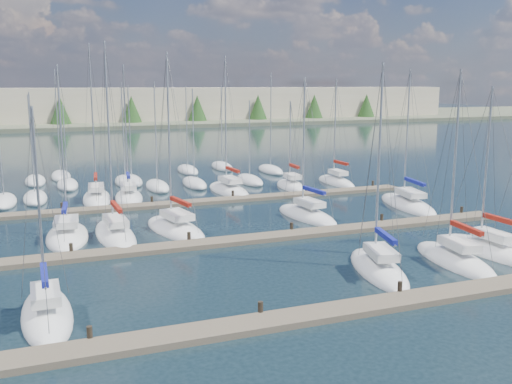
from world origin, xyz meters
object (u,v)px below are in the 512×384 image
object	(u,v)px
sailboat_j	(175,229)
sailboat_q	(291,186)
sailboat_d	(378,269)
sailboat_i	(115,234)
sailboat_p	(229,190)
sailboat_f	(488,250)
sailboat_n	(97,198)
sailboat_l	(307,215)
sailboat_b	(47,314)
sailboat_h	(67,236)
sailboat_o	(129,197)
sailboat_r	(336,182)
sailboat_e	(455,260)
sailboat_m	(407,204)

from	to	relation	value
sailboat_j	sailboat_q	xyz separation A→B (m)	(16.01, 13.61, -0.00)
sailboat_q	sailboat_d	bearing A→B (deg)	-99.78
sailboat_i	sailboat_p	bearing A→B (deg)	43.84
sailboat_f	sailboat_j	world-z (taller)	sailboat_j
sailboat_n	sailboat_l	bearing A→B (deg)	-35.65
sailboat_d	sailboat_n	size ratio (longest dim) A/B	0.84
sailboat_b	sailboat_p	xyz separation A→B (m)	(18.53, 28.05, 0.01)
sailboat_h	sailboat_i	bearing A→B (deg)	-8.58
sailboat_j	sailboat_n	size ratio (longest dim) A/B	0.91
sailboat_d	sailboat_o	distance (m)	29.75
sailboat_r	sailboat_j	world-z (taller)	sailboat_j
sailboat_r	sailboat_b	world-z (taller)	sailboat_r
sailboat_f	sailboat_h	world-z (taller)	sailboat_h
sailboat_r	sailboat_e	bearing A→B (deg)	-104.26
sailboat_o	sailboat_j	size ratio (longest dim) A/B	0.96
sailboat_r	sailboat_i	bearing A→B (deg)	-151.72
sailboat_h	sailboat_d	bearing A→B (deg)	-35.23
sailboat_i	sailboat_e	size ratio (longest dim) A/B	1.17
sailboat_r	sailboat_o	distance (m)	23.42
sailboat_p	sailboat_e	xyz separation A→B (m)	(5.91, -28.07, 0.00)
sailboat_f	sailboat_d	world-z (taller)	sailboat_d
sailboat_h	sailboat_j	bearing A→B (deg)	-0.10
sailboat_n	sailboat_q	distance (m)	20.52
sailboat_i	sailboat_p	world-z (taller)	sailboat_i
sailboat_q	sailboat_r	bearing A→B (deg)	10.59
sailboat_h	sailboat_q	world-z (taller)	sailboat_h
sailboat_o	sailboat_d	bearing A→B (deg)	-62.52
sailboat_i	sailboat_h	bearing A→B (deg)	163.99
sailboat_h	sailboat_p	xyz separation A→B (m)	(16.85, 13.22, 0.01)
sailboat_l	sailboat_n	xyz separation A→B (m)	(-16.00, 13.92, 0.02)
sailboat_r	sailboat_m	bearing A→B (deg)	-89.02
sailboat_r	sailboat_q	world-z (taller)	sailboat_r
sailboat_r	sailboat_p	bearing A→B (deg)	-178.65
sailboat_b	sailboat_e	distance (m)	24.44
sailboat_p	sailboat_m	bearing A→B (deg)	-46.74
sailboat_m	sailboat_j	distance (m)	22.24
sailboat_d	sailboat_j	distance (m)	16.75
sailboat_l	sailboat_j	size ratio (longest dim) A/B	0.87
sailboat_d	sailboat_o	bearing A→B (deg)	125.21
sailboat_b	sailboat_e	xyz separation A→B (m)	(24.44, -0.01, 0.01)
sailboat_l	sailboat_n	size ratio (longest dim) A/B	0.80
sailboat_q	sailboat_n	bearing A→B (deg)	-178.32
sailboat_m	sailboat_d	xyz separation A→B (m)	(-12.90, -15.12, 0.01)
sailboat_e	sailboat_b	bearing A→B (deg)	-173.28
sailboat_j	sailboat_n	world-z (taller)	sailboat_n
sailboat_l	sailboat_r	distance (m)	17.31
sailboat_f	sailboat_i	bearing A→B (deg)	148.14
sailboat_h	sailboat_n	world-z (taller)	sailboat_n
sailboat_b	sailboat_f	distance (m)	27.96
sailboat_f	sailboat_d	xyz separation A→B (m)	(-9.03, -0.71, 0.00)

